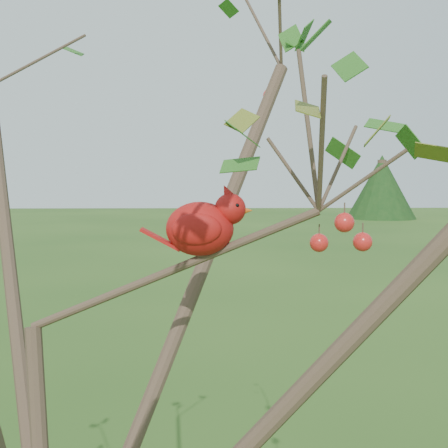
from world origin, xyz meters
The scene contains 3 objects.
crabapple_tree centered at (0.03, -0.02, 2.12)m, with size 2.35×2.05×2.95m.
cardinal centered at (0.31, 0.07, 2.17)m, with size 0.23×0.12×0.16m.
distant_trees centered at (-1.87, 25.53, 1.52)m, with size 37.05×11.42×3.48m.
Camera 1 is at (0.32, -1.09, 2.27)m, focal length 45.00 mm.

